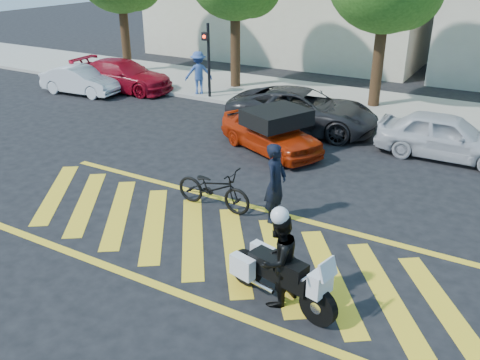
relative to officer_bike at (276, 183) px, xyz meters
The scene contains 14 objects.
ground 1.97m from the officer_bike, 113.57° to the right, with size 90.00×90.00×0.00m, color black.
sidewalk 10.49m from the officer_bike, 93.77° to the left, with size 60.00×5.00×0.15m, color #9E998E.
crosswalk 1.98m from the officer_bike, 114.74° to the right, with size 12.33×4.00×0.01m.
signal_pole 10.92m from the officer_bike, 131.36° to the left, with size 0.28×0.43×3.20m.
officer_bike is the anchor object (origin of this frame).
bicycle 1.67m from the officer_bike, behind, with size 0.72×2.06×1.08m, color black.
police_motorcycle 3.12m from the officer_bike, 62.53° to the right, with size 2.36×1.03×1.06m.
officer_moto 3.10m from the officer_bike, 62.88° to the right, with size 0.87×0.68×1.79m, color black.
red_convertible 4.62m from the officer_bike, 118.05° to the left, with size 1.54×3.84×1.31m, color #AE2508.
parked_far_left 14.16m from the officer_bike, 153.92° to the left, with size 1.30×3.72×1.22m, color silver.
parked_left 13.79m from the officer_bike, 146.42° to the left, with size 1.94×4.78×1.39m, color maroon.
parked_mid_left 6.84m from the officer_bike, 108.16° to the left, with size 2.44×5.29×1.47m, color black.
parked_mid_right 6.81m from the officer_bike, 66.19° to the left, with size 1.66×4.12×1.40m, color silver.
pedestrian_left 11.53m from the officer_bike, 133.04° to the left, with size 1.18×0.68×1.83m, color #39579E.
Camera 1 is at (5.29, -8.10, 5.88)m, focal length 38.00 mm.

